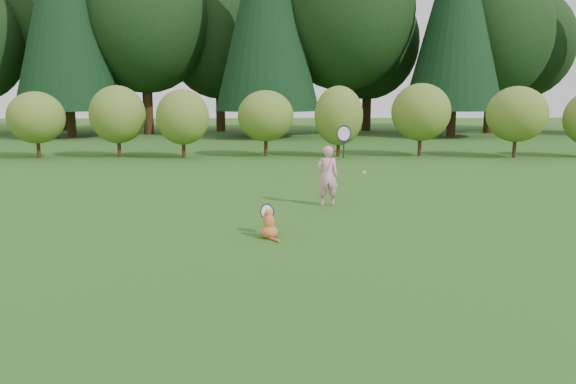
{
  "coord_description": "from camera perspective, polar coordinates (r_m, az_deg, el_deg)",
  "views": [
    {
      "loc": [
        -0.16,
        -8.78,
        2.36
      ],
      "look_at": [
        0.2,
        0.8,
        0.7
      ],
      "focal_mm": 35.0,
      "sensor_mm": 36.0,
      "label": 1
    }
  ],
  "objects": [
    {
      "name": "ground",
      "position": [
        9.1,
        -1.07,
        -5.22
      ],
      "size": [
        100.0,
        100.0,
        0.0
      ],
      "primitive_type": "plane",
      "color": "#245417",
      "rests_on": "ground"
    },
    {
      "name": "child",
      "position": [
        12.09,
        4.07,
        1.81
      ],
      "size": [
        0.73,
        0.47,
        1.93
      ],
      "rotation": [
        0.0,
        0.0,
        3.19
      ],
      "color": "pink",
      "rests_on": "ground"
    },
    {
      "name": "tennis_ball",
      "position": [
        10.23,
        7.73,
        1.95
      ],
      "size": [
        0.07,
        0.07,
        0.07
      ],
      "color": "#CBE61B",
      "rests_on": "ground"
    },
    {
      "name": "shrub_row",
      "position": [
        21.8,
        -1.75,
        7.29
      ],
      "size": [
        28.0,
        3.0,
        2.8
      ],
      "primitive_type": null,
      "color": "#4C6820",
      "rests_on": "ground"
    },
    {
      "name": "cat",
      "position": [
        9.4,
        -1.95,
        -3.12
      ],
      "size": [
        0.39,
        0.71,
        0.67
      ],
      "rotation": [
        0.0,
        0.0,
        0.14
      ],
      "color": "#C46425",
      "rests_on": "ground"
    }
  ]
}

